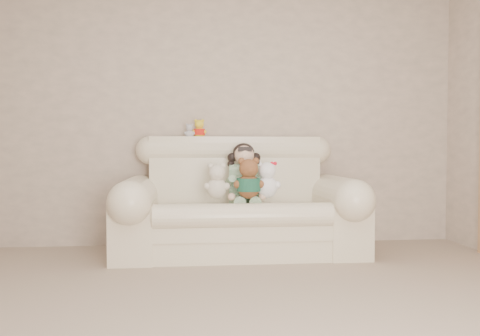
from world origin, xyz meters
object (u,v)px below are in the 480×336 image
at_px(brown_teddy, 249,174).
at_px(white_cat, 267,176).
at_px(sofa, 239,195).
at_px(seated_child, 244,173).
at_px(cream_teddy, 217,178).

bearing_deg(brown_teddy, white_cat, -10.30).
xyz_separation_m(sofa, white_cat, (0.23, -0.13, 0.17)).
bearing_deg(sofa, seated_child, 55.58).
height_order(seated_child, cream_teddy, seated_child).
xyz_separation_m(sofa, seated_child, (0.05, 0.08, 0.18)).
distance_m(white_cat, cream_teddy, 0.42).
bearing_deg(cream_teddy, seated_child, 30.43).
relative_size(brown_teddy, white_cat, 1.09).
distance_m(sofa, white_cat, 0.31).
bearing_deg(white_cat, seated_child, 137.10).
bearing_deg(brown_teddy, cream_teddy, 153.90).
distance_m(brown_teddy, cream_teddy, 0.27).
bearing_deg(seated_child, white_cat, -44.01).
height_order(seated_child, white_cat, seated_child).
height_order(sofa, seated_child, sofa).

